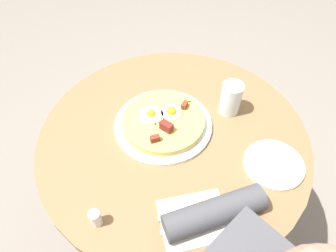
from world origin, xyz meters
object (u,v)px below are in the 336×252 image
Objects in this scene: pizza_plate at (162,125)px; water_glass at (231,98)px; bread_plate at (274,164)px; dining_table at (173,166)px; knife at (192,212)px; salt_shaker at (95,218)px; breakfast_pizza at (163,121)px; fork at (196,226)px.

water_glass is (0.10, 0.21, 0.05)m from pizza_plate.
bread_plate is (0.33, 0.13, -0.00)m from pizza_plate.
dining_table is 7.68× the size of water_glass.
knife is 3.46× the size of salt_shaker.
dining_table is at bearing 102.05° from salt_shaker.
breakfast_pizza is at bearing -176.34° from dining_table.
water_glass reaches higher than dining_table.
bread_plate reaches higher than fork.
water_glass is (-0.23, 0.08, 0.05)m from bread_plate.
bread_plate is 0.25m from water_glass.
dining_table is 0.19m from pizza_plate.
knife is 0.24m from salt_shaker.
pizza_plate is 1.71× the size of fork.
breakfast_pizza is 1.44× the size of knife.
bread_plate is 3.29× the size of salt_shaker.
water_glass is at bearing 56.82° from knife.
breakfast_pizza is 0.36m from salt_shaker.
knife is (-0.06, -0.28, 0.00)m from bread_plate.
bread_plate is at bearing 25.57° from fork.
breakfast_pizza is at bearing 92.59° from fork.
water_glass reaches higher than salt_shaker.
knife is at bearing 90.00° from fork.
salt_shaker reaches higher than dining_table.
fork is (-0.03, -0.29, 0.00)m from bread_plate.
salt_shaker is (0.02, -0.54, -0.03)m from water_glass.
water_glass is (0.10, 0.21, 0.03)m from breakfast_pizza.
pizza_plate is 1.71× the size of knife.
water_glass is (-0.17, 0.35, 0.05)m from knife.
knife is at bearing 52.25° from salt_shaker.
bread_plate is 0.28m from knife.
bread_plate is (0.28, 0.13, 0.19)m from dining_table.
knife is (0.27, -0.15, -0.02)m from breakfast_pizza.
pizza_plate is 0.36m from salt_shaker.
fork is 0.04m from knife.
salt_shaker is at bearing -114.13° from bread_plate.
knife is at bearing -33.97° from dining_table.
knife is (-0.03, 0.02, 0.00)m from fork.
knife is (0.27, -0.14, 0.00)m from pizza_plate.
bread_plate is 0.95× the size of knife.
pizza_plate is at bearing -76.90° from breakfast_pizza.
dining_table is 0.32m from water_glass.
bread_plate is at bearing 21.65° from pizza_plate.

